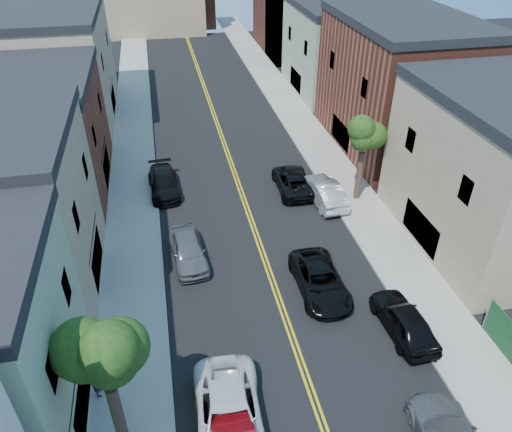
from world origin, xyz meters
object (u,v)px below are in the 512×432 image
silver_car_right (324,191)px  dark_car_right_far (293,181)px  grey_car_left (188,250)px  white_pickup (230,418)px  black_car_left (164,183)px  black_car_right (404,320)px  black_suv_lane (320,280)px  pedestrian_left (97,379)px

silver_car_right → dark_car_right_far: (-1.70, 2.08, -0.10)m
grey_car_left → dark_car_right_far: 10.67m
white_pickup → dark_car_right_far: size_ratio=1.13×
black_car_left → white_pickup: bearing=-87.9°
grey_car_left → black_car_left: (-1.05, 8.35, -0.07)m
white_pickup → black_car_right: bearing=24.1°
black_car_left → black_suv_lane: (7.85, -12.41, 0.00)m
white_pickup → grey_car_left: (-0.65, 11.25, -0.02)m
black_suv_lane → black_car_left: bearing=122.7°
white_pickup → black_car_left: white_pickup is taller
grey_car_left → silver_car_right: bearing=20.6°
silver_car_right → pedestrian_left: size_ratio=2.67×
black_car_left → black_car_right: size_ratio=1.08×
black_car_right → pedestrian_left: pedestrian_left is taller
pedestrian_left → silver_car_right: bearing=-39.9°
black_car_left → silver_car_right: 11.60m
black_car_left → black_suv_lane: 14.69m
silver_car_right → grey_car_left: bearing=21.1°
black_car_left → pedestrian_left: (-3.60, -16.83, 0.36)m
grey_car_left → dark_car_right_far: bearing=34.8°
pedestrian_left → white_pickup: bearing=-109.6°
white_pickup → dark_car_right_far: (7.60, 18.01, -0.09)m
silver_car_right → black_suv_lane: 9.29m
silver_car_right → black_suv_lane: bearing=66.1°
grey_car_left → dark_car_right_far: (8.25, 6.76, -0.07)m
grey_car_left → black_car_right: (9.95, -7.75, -0.01)m
silver_car_right → black_suv_lane: (-3.15, -8.74, -0.09)m
dark_car_right_far → black_suv_lane: (-1.45, -10.82, 0.01)m
black_car_left → black_car_right: bearing=-58.5°
grey_car_left → silver_car_right: (9.95, 4.68, 0.03)m
black_car_right → pedestrian_left: 14.62m
black_suv_lane → pedestrian_left: 12.28m
grey_car_left → silver_car_right: silver_car_right is taller
white_pickup → silver_car_right: (9.30, 15.94, 0.01)m
grey_car_left → pedestrian_left: 9.67m
white_pickup → pedestrian_left: (-5.30, 2.78, 0.27)m
black_suv_lane → pedestrian_left: pedestrian_left is taller
grey_car_left → black_car_right: grey_car_left is taller
dark_car_right_far → pedestrian_left: 19.97m
dark_car_right_far → black_suv_lane: size_ratio=0.99×
grey_car_left → dark_car_right_far: size_ratio=0.89×
black_car_left → black_suv_lane: black_suv_lane is taller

